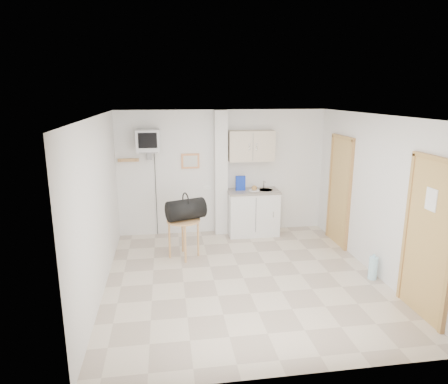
{
  "coord_description": "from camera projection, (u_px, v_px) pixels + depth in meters",
  "views": [
    {
      "loc": [
        -1.15,
        -5.62,
        2.81
      ],
      "look_at": [
        -0.22,
        0.6,
        1.25
      ],
      "focal_mm": 32.0,
      "sensor_mm": 36.0,
      "label": 1
    }
  ],
  "objects": [
    {
      "name": "ground",
      "position": [
        243.0,
        278.0,
        6.23
      ],
      "size": [
        4.5,
        4.5,
        0.0
      ],
      "primitive_type": "plane",
      "color": "beige",
      "rests_on": "ground"
    },
    {
      "name": "kitchenette",
      "position": [
        252.0,
        195.0,
        8.05
      ],
      "size": [
        1.03,
        0.58,
        2.1
      ],
      "color": "white",
      "rests_on": "ground"
    },
    {
      "name": "round_table",
      "position": [
        184.0,
        225.0,
        6.91
      ],
      "size": [
        0.58,
        0.58,
        0.69
      ],
      "rotation": [
        0.0,
        0.0,
        0.04
      ],
      "color": "tan",
      "rests_on": "ground"
    },
    {
      "name": "room_envelope",
      "position": [
        259.0,
        180.0,
        5.98
      ],
      "size": [
        4.24,
        4.54,
        2.55
      ],
      "color": "white",
      "rests_on": "ground"
    },
    {
      "name": "water_bottle",
      "position": [
        373.0,
        268.0,
        6.17
      ],
      "size": [
        0.13,
        0.13,
        0.4
      ],
      "color": "#B2E6F9",
      "rests_on": "ground"
    },
    {
      "name": "duffel_bag",
      "position": [
        186.0,
        209.0,
        6.85
      ],
      "size": [
        0.73,
        0.55,
        0.48
      ],
      "rotation": [
        0.0,
        0.0,
        0.35
      ],
      "color": "black",
      "rests_on": "round_table"
    },
    {
      "name": "crt_television",
      "position": [
        148.0,
        141.0,
        7.5
      ],
      "size": [
        0.44,
        0.45,
        2.15
      ],
      "color": "slate",
      "rests_on": "ground"
    }
  ]
}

